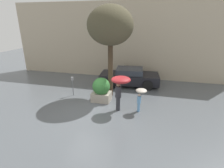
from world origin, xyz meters
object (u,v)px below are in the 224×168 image
(planter_box, at_px, (101,89))
(street_tree, at_px, (110,26))
(parking_meter, at_px, (73,82))
(person_adult, at_px, (120,84))
(parked_car_near, at_px, (129,77))
(person_child, at_px, (141,94))

(planter_box, xyz_separation_m, street_tree, (0.31, 0.95, 3.51))
(street_tree, xyz_separation_m, parking_meter, (-2.30, -0.62, -3.34))
(person_adult, bearing_deg, parking_meter, 169.77)
(planter_box, bearing_deg, street_tree, 71.68)
(planter_box, height_order, parked_car_near, planter_box)
(planter_box, height_order, parking_meter, planter_box)
(person_adult, xyz_separation_m, parked_car_near, (-0.12, 4.10, -0.90))
(parking_meter, bearing_deg, street_tree, 15.05)
(parking_meter, bearing_deg, person_child, -14.37)
(planter_box, xyz_separation_m, parking_meter, (-1.99, 0.33, 0.17))
(parked_car_near, xyz_separation_m, parking_meter, (-3.18, -2.82, 0.27))
(person_adult, distance_m, parking_meter, 3.59)
(parked_car_near, relative_size, street_tree, 0.81)
(person_adult, distance_m, street_tree, 3.46)
(planter_box, relative_size, person_child, 1.13)
(planter_box, distance_m, street_tree, 3.65)
(street_tree, bearing_deg, person_adult, -62.22)
(street_tree, relative_size, parking_meter, 4.41)
(parked_car_near, height_order, parking_meter, parked_car_near)
(person_adult, bearing_deg, street_tree, 128.66)
(planter_box, relative_size, parked_car_near, 0.33)
(person_child, bearing_deg, planter_box, 147.46)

